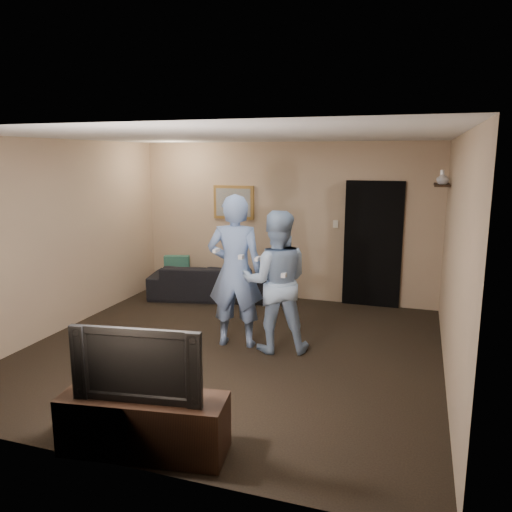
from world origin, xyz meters
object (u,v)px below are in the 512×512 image
(sofa, at_px, (209,281))
(tv_console, at_px, (144,424))
(wii_player_right, at_px, (276,282))
(television, at_px, (141,361))
(wii_player_left, at_px, (235,271))

(sofa, xyz_separation_m, tv_console, (1.32, -4.33, -0.04))
(wii_player_right, bearing_deg, tv_console, -99.16)
(sofa, xyz_separation_m, wii_player_right, (1.71, -1.87, 0.58))
(television, bearing_deg, wii_player_left, 84.72)
(television, relative_size, wii_player_right, 0.60)
(tv_console, bearing_deg, sofa, 98.55)
(sofa, distance_m, wii_player_right, 2.60)
(television, bearing_deg, sofa, 98.55)
(wii_player_left, distance_m, wii_player_right, 0.54)
(sofa, height_order, tv_console, sofa)
(sofa, height_order, wii_player_right, wii_player_right)
(sofa, bearing_deg, wii_player_left, 109.57)
(sofa, distance_m, wii_player_left, 2.31)
(tv_console, xyz_separation_m, television, (0.00, 0.00, 0.54))
(tv_console, distance_m, wii_player_left, 2.57)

